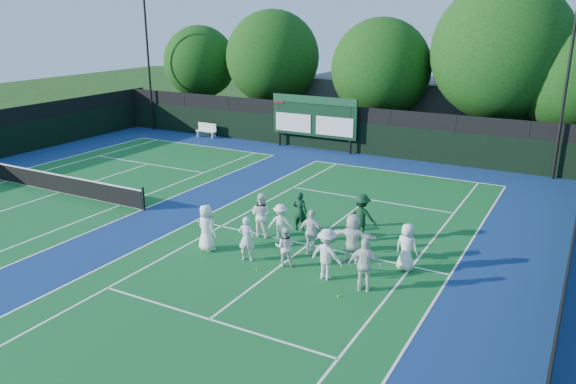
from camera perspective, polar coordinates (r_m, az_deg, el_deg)
The scene contains 34 objects.
ground at distance 21.08m, azimuth 0.83°, elevation -6.33°, with size 120.00×120.00×0.00m, color #173D10.
court_apron at distance 24.98m, azimuth -10.32°, elevation -2.71°, with size 34.00×32.00×0.01m, color navy.
near_court at distance 21.89m, azimuth 2.07°, elevation -5.37°, with size 11.05×23.85×0.01m.
left_court at distance 30.47m, azimuth -22.12°, elevation -0.02°, with size 11.05×23.85×0.01m.
back_fence at distance 36.99m, azimuth 4.33°, elevation 6.32°, with size 34.00×0.08×3.00m.
divider_fence_right at distance 19.40m, azimuth 26.70°, elevation -6.14°, with size 0.08×32.00×3.00m.
scoreboard at distance 36.90m, azimuth 2.64°, elevation 7.64°, with size 6.00×0.21×3.55m.
clubhouse at distance 42.99m, azimuth 13.79°, elevation 8.31°, with size 18.00×6.00×4.00m, color #58585D.
light_pole_left at distance 44.48m, azimuth -14.10°, elevation 14.17°, with size 1.20×0.30×10.12m.
light_pole_right at distance 32.84m, azimuth 26.72°, elevation 11.84°, with size 1.20×0.30×10.12m.
tennis_net at distance 30.34m, azimuth -22.23°, elevation 0.85°, with size 11.30×0.10×1.10m.
bench at distance 41.47m, azimuth -8.26°, elevation 6.28°, with size 1.65×0.51×1.03m.
tree_a at distance 46.23m, azimuth -8.72°, elevation 12.73°, with size 5.69×5.69×7.80m.
tree_b at distance 42.46m, azimuth -1.34°, elevation 13.27°, with size 6.87×6.87×8.98m.
tree_c at distance 38.97m, azimuth 9.66°, elevation 12.02°, with size 6.67×6.67×8.45m.
tree_d at distance 37.06m, azimuth 21.14°, elevation 12.85°, with size 8.42×8.42×10.66m.
tennis_ball_0 at distance 19.82m, azimuth -3.19°, elevation -7.87°, with size 0.07×0.07×0.07m, color #BFE41A.
tennis_ball_1 at distance 21.03m, azimuth 2.37°, elevation -6.30°, with size 0.07×0.07×0.07m, color #BFE41A.
tennis_ball_2 at distance 18.11m, azimuth 5.13°, elevation -10.52°, with size 0.07×0.07×0.07m, color #BFE41A.
tennis_ball_3 at distance 24.91m, azimuth -2.66°, elevation -2.42°, with size 0.07×0.07×0.07m, color #BFE41A.
tennis_ball_4 at distance 22.03m, azimuth 6.99°, elevation -5.29°, with size 0.07×0.07×0.07m, color #BFE41A.
tennis_ball_5 at distance 21.55m, azimuth 7.27°, elevation -5.83°, with size 0.07×0.07×0.07m, color #BFE41A.
player_front_0 at distance 21.32m, azimuth -8.28°, elevation -3.61°, with size 0.88×0.57×1.81m, color white.
player_front_1 at distance 20.29m, azimuth -4.21°, elevation -4.76°, with size 0.62×0.40×1.69m, color silver.
player_front_2 at distance 19.88m, azimuth -0.32°, elevation -5.57°, with size 0.71×0.55×1.45m, color white.
player_front_3 at distance 18.91m, azimuth 3.95°, elevation -6.32°, with size 1.15×0.66×1.78m, color silver.
player_front_4 at distance 18.24m, azimuth 7.82°, elevation -7.33°, with size 1.07×0.44×1.82m, color white.
player_back_0 at distance 22.47m, azimuth -2.73°, elevation -2.32°, with size 0.88×0.69×1.81m, color white.
player_back_1 at distance 21.87m, azimuth -0.75°, elevation -3.20°, with size 1.02×0.58×1.57m, color white.
player_back_2 at distance 20.78m, azimuth 2.42°, elevation -4.11°, with size 1.02×0.42×1.74m, color white.
player_back_3 at distance 20.23m, azimuth 6.60°, elevation -4.69°, with size 1.70×0.54×1.83m, color white.
player_back_4 at distance 19.95m, azimuth 11.97°, elevation -5.50°, with size 0.84×0.54×1.71m, color white.
coach_left at distance 23.05m, azimuth 1.21°, elevation -1.98°, with size 0.60×0.40×1.66m, color #0D331E.
coach_right at distance 22.17m, azimuth 7.43°, elevation -2.57°, with size 1.25×0.72×1.93m, color #0F391D.
Camera 1 is at (9.04, -17.03, 8.54)m, focal length 35.00 mm.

